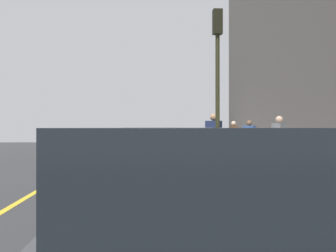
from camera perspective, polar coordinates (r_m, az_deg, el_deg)
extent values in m
plane|color=#333335|center=(14.82, -0.69, -6.07)|extent=(56.00, 56.00, 0.00)
cube|color=gray|center=(15.31, 11.81, -5.59)|extent=(28.00, 4.60, 0.15)
cube|color=gold|center=(15.02, -13.05, -5.96)|extent=(28.00, 0.14, 0.01)
cube|color=white|center=(15.87, 1.68, -5.27)|extent=(6.56, 0.56, 0.22)
cylinder|color=black|center=(4.71, -10.01, -14.89)|extent=(0.64, 0.22, 0.64)
cylinder|color=black|center=(4.81, 10.97, -14.57)|extent=(0.64, 0.22, 0.64)
cube|color=#383A3D|center=(3.38, 2.03, -16.05)|extent=(4.15, 1.81, 0.64)
cube|color=black|center=(3.06, 2.37, -5.88)|extent=(2.16, 1.61, 0.60)
cylinder|color=black|center=(10.02, -5.86, -7.05)|extent=(0.64, 0.23, 0.64)
cylinder|color=black|center=(10.10, 3.78, -6.99)|extent=(0.64, 0.23, 0.64)
cylinder|color=black|center=(7.45, -6.62, -9.43)|extent=(0.64, 0.23, 0.64)
cylinder|color=black|center=(7.55, 6.39, -9.30)|extent=(0.64, 0.23, 0.64)
cube|color=#1E512D|center=(8.70, -0.62, -6.29)|extent=(4.21, 1.84, 0.64)
cube|color=black|center=(8.45, -0.54, -2.25)|extent=(2.20, 1.62, 0.60)
cylinder|color=black|center=(16.30, -4.67, -4.40)|extent=(0.64, 0.23, 0.64)
cylinder|color=black|center=(16.37, 1.24, -4.38)|extent=(0.64, 0.23, 0.64)
cylinder|color=black|center=(13.58, -4.74, -5.25)|extent=(0.64, 0.23, 0.64)
cylinder|color=black|center=(13.67, 2.35, -5.21)|extent=(0.64, 0.23, 0.64)
cube|color=#B7BABF|center=(14.94, -1.47, -3.74)|extent=(4.44, 1.88, 0.64)
cube|color=black|center=(14.69, -1.43, -1.38)|extent=(2.32, 1.64, 0.60)
cylinder|color=black|center=(16.30, 10.83, -3.63)|extent=(0.18, 0.18, 0.77)
cylinder|color=black|center=(16.62, 11.43, -3.57)|extent=(0.18, 0.18, 0.77)
cube|color=#335193|center=(16.43, 11.13, -1.11)|extent=(0.51, 0.52, 0.66)
sphere|color=brown|center=(16.43, 11.13, 0.41)|extent=(0.21, 0.21, 0.21)
cylinder|color=black|center=(19.58, 9.53, -3.05)|extent=(0.18, 0.18, 0.78)
cylinder|color=black|center=(19.47, 8.51, -3.06)|extent=(0.18, 0.18, 0.78)
cube|color=brown|center=(19.50, 9.02, -0.94)|extent=(0.47, 0.32, 0.66)
sphere|color=beige|center=(19.50, 9.02, 0.36)|extent=(0.22, 0.22, 0.22)
cylinder|color=black|center=(13.37, 15.80, -4.30)|extent=(0.19, 0.19, 0.81)
cylinder|color=black|center=(13.53, 14.34, -4.26)|extent=(0.19, 0.19, 0.81)
cube|color=slate|center=(13.42, 15.06, -1.08)|extent=(0.54, 0.53, 0.69)
sphere|color=#D8AD8C|center=(13.42, 15.06, 0.87)|extent=(0.22, 0.22, 0.22)
cylinder|color=black|center=(12.95, 6.15, -4.36)|extent=(0.20, 0.20, 0.85)
cylinder|color=black|center=(13.34, 6.47, -4.24)|extent=(0.20, 0.20, 0.85)
cube|color=#1E284C|center=(13.11, 6.31, -0.86)|extent=(0.46, 0.56, 0.72)
sphere|color=tan|center=(13.11, 6.31, 1.23)|extent=(0.24, 0.24, 0.24)
cylinder|color=#2D2D19|center=(11.76, 6.84, 2.89)|extent=(0.12, 0.12, 4.00)
cube|color=black|center=(12.12, 6.83, 14.04)|extent=(0.26, 0.26, 0.70)
sphere|color=red|center=(12.31, 6.71, 14.82)|extent=(0.14, 0.14, 0.14)
sphere|color=orange|center=(12.26, 6.71, 13.83)|extent=(0.14, 0.14, 0.14)
sphere|color=green|center=(12.20, 6.71, 12.83)|extent=(0.14, 0.14, 0.14)
cube|color=#471E19|center=(19.20, 9.58, -3.36)|extent=(0.34, 0.22, 0.61)
cylinder|color=#4C4C4C|center=(19.18, 9.58, -1.91)|extent=(0.03, 0.03, 0.36)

